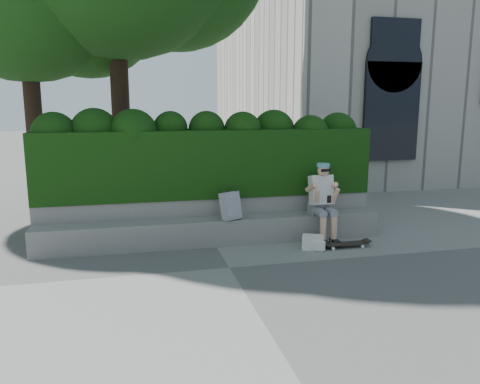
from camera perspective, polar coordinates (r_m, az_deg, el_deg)
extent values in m
plane|color=slate|center=(7.06, -1.31, -9.21)|extent=(80.00, 80.00, 0.00)
cube|color=gray|center=(8.16, -3.15, -4.81)|extent=(6.00, 0.45, 0.45)
cube|color=gray|center=(8.58, -3.72, -3.02)|extent=(6.00, 0.50, 0.75)
cube|color=black|center=(8.62, -4.05, 3.63)|extent=(6.00, 1.00, 1.20)
cylinder|color=black|center=(10.93, -14.23, 7.64)|extent=(0.40, 0.40, 3.78)
cylinder|color=black|center=(11.46, -23.60, 5.42)|extent=(0.37, 0.37, 3.07)
cube|color=slate|center=(8.57, 9.62, -1.89)|extent=(0.36, 0.26, 0.22)
cube|color=beige|center=(8.44, 9.87, 0.26)|extent=(0.40, 0.32, 0.55)
sphere|color=tan|center=(8.32, 10.14, 2.61)|extent=(0.21, 0.21, 0.21)
cylinder|color=#56959F|center=(8.33, 10.10, 3.25)|extent=(0.23, 0.23, 0.06)
cube|color=black|center=(8.15, 10.81, -0.86)|extent=(0.07, 0.02, 0.13)
cylinder|color=tan|center=(8.22, 10.09, -4.72)|extent=(0.11, 0.11, 0.47)
cylinder|color=tan|center=(8.30, 11.36, -4.62)|extent=(0.11, 0.11, 0.47)
cube|color=black|center=(8.22, 10.21, -6.14)|extent=(0.10, 0.26, 0.10)
cube|color=black|center=(8.30, 11.49, -6.02)|extent=(0.10, 0.26, 0.10)
cube|color=black|center=(8.19, 12.79, -6.14)|extent=(0.77, 0.19, 0.02)
cylinder|color=silver|center=(8.02, 11.29, -6.77)|extent=(0.05, 0.03, 0.05)
cylinder|color=silver|center=(8.16, 10.82, -6.45)|extent=(0.05, 0.03, 0.05)
cylinder|color=silver|center=(8.25, 14.72, -6.43)|extent=(0.05, 0.03, 0.05)
cylinder|color=silver|center=(8.39, 14.20, -6.12)|extent=(0.05, 0.03, 0.05)
cube|color=#A7A7AC|center=(8.01, -1.16, -1.69)|extent=(0.37, 0.31, 0.47)
cube|color=silver|center=(8.00, 8.88, -6.08)|extent=(0.42, 0.37, 0.23)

